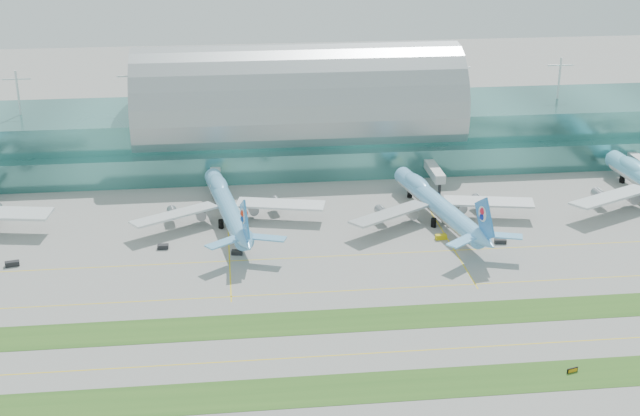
{
  "coord_description": "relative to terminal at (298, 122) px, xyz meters",
  "views": [
    {
      "loc": [
        -27.59,
        -189.96,
        107.19
      ],
      "look_at": [
        0.0,
        55.0,
        9.0
      ],
      "focal_mm": 50.0,
      "sensor_mm": 36.0,
      "label": 1
    }
  ],
  "objects": [
    {
      "name": "taxiline_d",
      "position": [
        -0.01,
        -88.79,
        -14.22
      ],
      "size": [
        420.0,
        0.35,
        0.01
      ],
      "primitive_type": "cube",
      "color": "yellow",
      "rests_on": "ground"
    },
    {
      "name": "terminal",
      "position": [
        0.0,
        0.0,
        0.0
      ],
      "size": [
        340.0,
        69.1,
        36.0
      ],
      "color": "#3D7A75",
      "rests_on": "ground"
    },
    {
      "name": "gse_e",
      "position": [
        35.63,
        -80.51,
        -13.47
      ],
      "size": [
        3.47,
        1.88,
        1.52
      ],
      "primitive_type": "cube",
      "rotation": [
        0.0,
        0.0,
        0.09
      ],
      "color": "#C0A90B",
      "rests_on": "ground"
    },
    {
      "name": "grass_strip_near",
      "position": [
        -0.01,
        -156.79,
        -14.19
      ],
      "size": [
        420.0,
        12.0,
        0.08
      ],
      "primitive_type": "cube",
      "color": "#2D591E",
      "rests_on": "ground"
    },
    {
      "name": "ground",
      "position": [
        -0.01,
        -128.79,
        -14.23
      ],
      "size": [
        700.0,
        700.0,
        0.0
      ],
      "primitive_type": "plane",
      "color": "gray",
      "rests_on": "ground"
    },
    {
      "name": "airliner_c",
      "position": [
        37.61,
        -66.31,
        -8.26
      ],
      "size": [
        60.86,
        69.94,
        19.36
      ],
      "rotation": [
        0.0,
        0.0,
        0.19
      ],
      "color": "#6FBDF4",
      "rests_on": "ground"
    },
    {
      "name": "airliner_b",
      "position": [
        -27.54,
        -60.14,
        -8.33
      ],
      "size": [
        60.52,
        69.34,
        19.13
      ],
      "rotation": [
        0.0,
        0.0,
        0.15
      ],
      "color": "#68B3E6",
      "rests_on": "ground"
    },
    {
      "name": "gse_c",
      "position": [
        -46.65,
        -78.09,
        -13.58
      ],
      "size": [
        3.19,
        1.97,
        1.3
      ],
      "primitive_type": "cube",
      "rotation": [
        0.0,
        0.0,
        -0.02
      ],
      "color": "black",
      "rests_on": "ground"
    },
    {
      "name": "taxiline_b",
      "position": [
        -0.01,
        -142.79,
        -14.22
      ],
      "size": [
        420.0,
        0.35,
        0.01
      ],
      "primitive_type": "cube",
      "color": "yellow",
      "rests_on": "ground"
    },
    {
      "name": "grass_strip_far",
      "position": [
        -0.01,
        -126.79,
        -14.19
      ],
      "size": [
        420.0,
        12.0,
        0.08
      ],
      "primitive_type": "cube",
      "color": "#2D591E",
      "rests_on": "ground"
    },
    {
      "name": "gse_f",
      "position": [
        52.47,
        -85.27,
        -13.58
      ],
      "size": [
        3.65,
        2.37,
        1.29
      ],
      "primitive_type": "cube",
      "rotation": [
        0.0,
        0.0,
        -0.13
      ],
      "color": "black",
      "rests_on": "ground"
    },
    {
      "name": "gse_d",
      "position": [
        -25.25,
        -84.52,
        -13.59
      ],
      "size": [
        3.43,
        2.28,
        1.27
      ],
      "primitive_type": "cube",
      "rotation": [
        0.0,
        0.0,
        -0.17
      ],
      "color": "black",
      "rests_on": "ground"
    },
    {
      "name": "taxiline_c",
      "position": [
        -0.01,
        -110.79,
        -14.22
      ],
      "size": [
        420.0,
        0.35,
        0.01
      ],
      "primitive_type": "cube",
      "color": "yellow",
      "rests_on": "ground"
    },
    {
      "name": "taxiway_sign_east",
      "position": [
        47.19,
        -155.9,
        -13.65
      ],
      "size": [
        2.74,
        1.01,
        1.17
      ],
      "rotation": [
        0.0,
        0.0,
        0.27
      ],
      "color": "black",
      "rests_on": "ground"
    },
    {
      "name": "gse_b",
      "position": [
        -87.95,
        -85.33,
        -13.51
      ],
      "size": [
        4.15,
        2.48,
        1.44
      ],
      "primitive_type": "cube",
      "rotation": [
        0.0,
        0.0,
        0.23
      ],
      "color": "black",
      "rests_on": "ground"
    }
  ]
}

